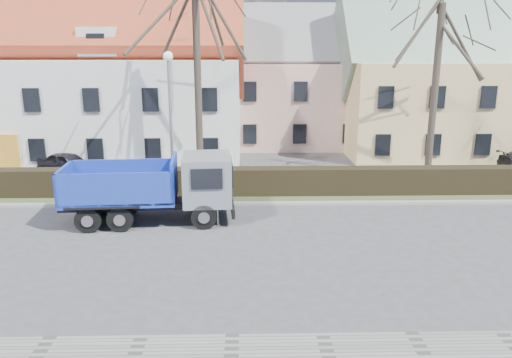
{
  "coord_description": "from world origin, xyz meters",
  "views": [
    {
      "loc": [
        0.34,
        -16.9,
        6.92
      ],
      "look_at": [
        0.79,
        3.14,
        1.6
      ],
      "focal_mm": 35.0,
      "sensor_mm": 36.0,
      "label": 1
    }
  ],
  "objects_px": {
    "dump_truck": "(143,188)",
    "streetlight": "(171,123)",
    "cart_frame": "(95,202)",
    "parked_car_a": "(68,163)"
  },
  "relations": [
    {
      "from": "streetlight",
      "to": "parked_car_a",
      "type": "bearing_deg",
      "value": 150.54
    },
    {
      "from": "streetlight",
      "to": "cart_frame",
      "type": "distance_m",
      "value": 5.18
    },
    {
      "from": "dump_truck",
      "to": "parked_car_a",
      "type": "height_order",
      "value": "dump_truck"
    },
    {
      "from": "cart_frame",
      "to": "dump_truck",
      "type": "bearing_deg",
      "value": -33.23
    },
    {
      "from": "streetlight",
      "to": "parked_car_a",
      "type": "xyz_separation_m",
      "value": [
        -6.39,
        3.61,
        -2.8
      ]
    },
    {
      "from": "dump_truck",
      "to": "cart_frame",
      "type": "height_order",
      "value": "dump_truck"
    },
    {
      "from": "dump_truck",
      "to": "cart_frame",
      "type": "relative_size",
      "value": 9.27
    },
    {
      "from": "cart_frame",
      "to": "parked_car_a",
      "type": "xyz_separation_m",
      "value": [
        -3.36,
        6.49,
        0.26
      ]
    },
    {
      "from": "dump_truck",
      "to": "streetlight",
      "type": "bearing_deg",
      "value": 79.14
    },
    {
      "from": "cart_frame",
      "to": "parked_car_a",
      "type": "distance_m",
      "value": 7.31
    }
  ]
}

